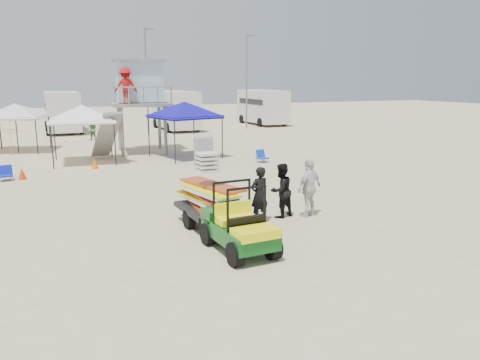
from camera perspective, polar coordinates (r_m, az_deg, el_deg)
name	(u,v)px	position (r m, az deg, el deg)	size (l,w,h in m)	color
ground	(270,260)	(11.18, 3.73, -9.72)	(140.00, 140.00, 0.00)	beige
utility_cart	(239,221)	(11.41, -0.14, -5.04)	(1.25, 2.29, 1.69)	#0C4F16
surf_trailer	(207,193)	(13.46, -4.01, -1.64)	(1.52, 2.63, 2.36)	black
man_left	(259,195)	(13.78, 2.38, -1.82)	(0.61, 0.40, 1.68)	black
man_mid	(281,190)	(14.37, 5.01, -1.28)	(0.82, 0.64, 1.68)	black
man_right	(309,188)	(14.56, 8.43, -0.92)	(1.06, 0.44, 1.81)	silver
lifeguard_tower	(138,85)	(27.90, -12.37, 11.24)	(3.56, 3.56, 5.21)	gray
canopy_blue	(184,104)	(25.59, -6.80, 9.16)	(3.71, 3.71, 3.44)	black
canopy_white_a	(81,108)	(25.12, -18.78, 8.34)	(3.26, 3.26, 3.35)	black
canopy_white_c	(15,106)	(30.66, -25.76, 8.15)	(3.76, 3.76, 3.24)	black
umbrella_b	(11,142)	(29.15, -26.11, 4.19)	(1.71, 1.74, 1.57)	yellow
cone_near	(22,173)	(22.03, -25.04, 0.72)	(0.34, 0.34, 0.50)	#E13C07
cone_far	(95,164)	(23.42, -17.29, 1.93)	(0.34, 0.34, 0.50)	#F36307
beach_chair_a	(5,173)	(22.07, -26.70, 0.75)	(0.63, 0.67, 0.64)	#1022B2
beach_chair_b	(261,156)	(24.23, 2.63, 2.93)	(0.66, 0.71, 0.64)	#113FB9
beach_chair_c	(207,157)	(23.86, -4.04, 2.77)	(0.70, 0.76, 0.64)	#112EB9
rv_mid_left	(62,110)	(40.85, -20.86, 7.97)	(2.65, 6.50, 3.25)	silver
rv_mid_right	(175,109)	(40.75, -7.90, 8.63)	(2.64, 7.00, 3.25)	silver
rv_far_right	(262,106)	(45.33, 2.75, 9.06)	(2.64, 6.60, 3.25)	silver
light_pole_left	(147,82)	(37.06, -11.31, 11.59)	(0.14, 0.14, 8.00)	slate
light_pole_right	(247,82)	(41.29, 0.81, 11.84)	(0.14, 0.14, 8.00)	slate
distant_beachgoers	(13,144)	(27.88, -25.89, 4.00)	(8.10, 11.07, 1.71)	#4E7B4A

